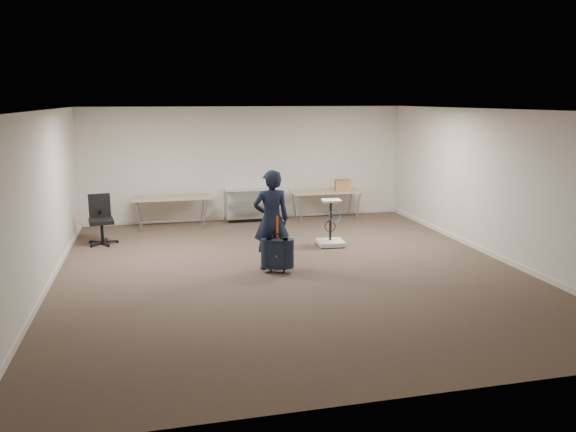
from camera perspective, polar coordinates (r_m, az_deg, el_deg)
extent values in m
plane|color=#49392C|center=(10.01, 0.16, -5.51)|extent=(9.00, 9.00, 0.00)
plane|color=silver|center=(14.05, -4.19, 5.33)|extent=(8.00, 0.00, 8.00)
plane|color=silver|center=(5.52, 11.31, -5.05)|extent=(8.00, 0.00, 8.00)
plane|color=silver|center=(9.58, -23.79, 1.31)|extent=(0.00, 9.00, 9.00)
plane|color=silver|center=(11.30, 20.31, 3.05)|extent=(0.00, 9.00, 9.00)
plane|color=silver|center=(9.55, 0.17, 10.74)|extent=(8.00, 8.00, 0.00)
cube|color=silver|center=(14.26, -4.10, -0.07)|extent=(8.00, 0.02, 0.10)
cube|color=silver|center=(9.89, -23.08, -6.40)|extent=(0.02, 9.00, 0.10)
cube|color=silver|center=(11.57, 19.79, -3.57)|extent=(0.02, 9.00, 0.10)
cube|color=#9C8760|center=(13.43, -11.78, 1.84)|extent=(1.80, 0.75, 0.03)
cylinder|color=gray|center=(13.54, -11.68, -0.50)|extent=(1.50, 0.02, 0.02)
cylinder|color=gray|center=(13.20, -14.92, -0.09)|extent=(0.13, 0.04, 0.69)
cylinder|color=gray|center=(13.24, -8.43, 0.22)|extent=(0.13, 0.04, 0.69)
cylinder|color=gray|center=(13.79, -14.87, 0.41)|extent=(0.13, 0.04, 0.69)
cylinder|color=gray|center=(13.83, -8.66, 0.71)|extent=(0.13, 0.04, 0.69)
cube|color=#9C8760|center=(14.05, 3.90, 2.50)|extent=(1.80, 0.75, 0.03)
cylinder|color=gray|center=(14.16, 3.87, 0.26)|extent=(1.50, 0.02, 0.02)
cylinder|color=gray|center=(13.63, 1.24, 0.68)|extent=(0.13, 0.04, 0.69)
cylinder|color=gray|center=(14.08, 7.16, 0.95)|extent=(0.13, 0.04, 0.69)
cylinder|color=gray|center=(14.20, 0.63, 1.13)|extent=(0.13, 0.04, 0.69)
cylinder|color=gray|center=(14.63, 6.33, 1.38)|extent=(0.13, 0.04, 0.69)
cylinder|color=silver|center=(13.61, -6.26, 0.81)|extent=(0.02, 0.02, 0.80)
cylinder|color=silver|center=(13.80, -1.31, 1.04)|extent=(0.02, 0.02, 0.80)
cylinder|color=silver|center=(14.05, -6.49, 1.15)|extent=(0.02, 0.02, 0.80)
cylinder|color=silver|center=(14.24, -1.69, 1.37)|extent=(0.02, 0.02, 0.80)
cube|color=silver|center=(13.97, -3.91, -0.11)|extent=(1.20, 0.45, 0.02)
cube|color=silver|center=(13.90, -3.93, 1.30)|extent=(1.20, 0.45, 0.02)
cube|color=silver|center=(13.85, -3.95, 2.64)|extent=(1.20, 0.45, 0.01)
imported|color=black|center=(9.89, -1.71, -0.39)|extent=(0.65, 0.43, 1.78)
cube|color=black|center=(9.77, -1.09, -3.80)|extent=(0.42, 0.33, 0.51)
cube|color=black|center=(9.86, -1.07, -5.26)|extent=(0.36, 0.25, 0.03)
cylinder|color=black|center=(9.88, -1.76, -5.54)|extent=(0.05, 0.07, 0.07)
cylinder|color=black|center=(9.85, -0.40, -5.59)|extent=(0.05, 0.07, 0.07)
torus|color=black|center=(9.70, -1.09, -2.19)|extent=(0.16, 0.08, 0.16)
cube|color=#FB4E0D|center=(9.67, -1.08, -1.10)|extent=(0.03, 0.02, 0.39)
cylinder|color=black|center=(12.35, -18.30, -2.53)|extent=(0.63, 0.63, 0.09)
cylinder|color=black|center=(12.30, -18.37, -1.57)|extent=(0.06, 0.06, 0.42)
cube|color=black|center=(12.25, -18.44, -0.52)|extent=(0.55, 0.55, 0.08)
cube|color=black|center=(12.42, -18.60, 1.01)|extent=(0.44, 0.13, 0.50)
cube|color=beige|center=(11.66, 4.37, -2.71)|extent=(0.57, 0.57, 0.08)
cylinder|color=black|center=(11.41, 3.68, -3.23)|extent=(0.06, 0.06, 0.04)
cylinder|color=black|center=(11.60, 4.32, -0.43)|extent=(0.05, 0.05, 0.84)
cube|color=beige|center=(11.47, 4.43, 1.57)|extent=(0.39, 0.35, 0.04)
torus|color=blue|center=(11.47, 4.79, -0.05)|extent=(0.28, 0.13, 0.26)
cube|color=olive|center=(14.10, 5.56, 3.15)|extent=(0.41, 0.34, 0.28)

